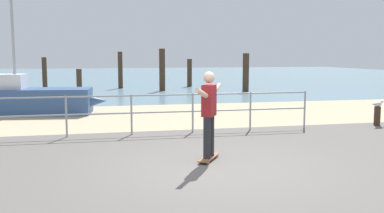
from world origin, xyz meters
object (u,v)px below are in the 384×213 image
at_px(sailboat, 30,100).
at_px(skateboarder, 209,109).
at_px(bollard_short, 377,116).
at_px(skateboard, 209,158).
at_px(seagull, 378,104).

height_order(sailboat, skateboarder, sailboat).
height_order(sailboat, bollard_short, sailboat).
height_order(skateboard, seagull, seagull).
distance_m(sailboat, bollard_short, 11.17).
distance_m(sailboat, skateboard, 8.80).
height_order(sailboat, seagull, sailboat).
bearing_deg(skateboarder, bollard_short, 27.11).
bearing_deg(skateboard, seagull, 27.09).
relative_size(skateboarder, seagull, 3.48).
distance_m(skateboard, skateboarder, 0.95).
bearing_deg(skateboard, bollard_short, 27.11).
bearing_deg(bollard_short, sailboat, 155.31).
height_order(skateboard, skateboarder, skateboarder).
xyz_separation_m(sailboat, seagull, (10.16, -4.66, 0.12)).
xyz_separation_m(skateboard, bollard_short, (5.82, 2.98, 0.22)).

